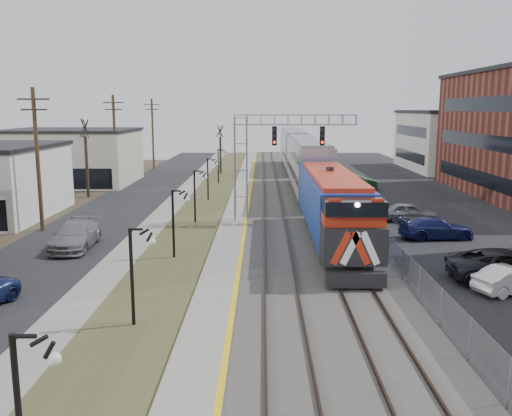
{
  "coord_description": "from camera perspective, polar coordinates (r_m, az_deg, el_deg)",
  "views": [
    {
      "loc": [
        1.13,
        -12.37,
        8.53
      ],
      "look_at": [
        0.74,
        20.04,
        2.6
      ],
      "focal_mm": 38.0,
      "sensor_mm": 36.0,
      "label": 1
    }
  ],
  "objects": [
    {
      "name": "platform_edge",
      "position": [
        48.1,
        -0.81,
        0.45
      ],
      "size": [
        0.24,
        120.0,
        0.01
      ],
      "primitive_type": "cube",
      "color": "gold",
      "rests_on": "platform"
    },
    {
      "name": "bare_trees",
      "position": [
        53.42,
        -14.31,
        3.78
      ],
      "size": [
        12.3,
        42.3,
        5.95
      ],
      "color": "#382D23",
      "rests_on": "ground"
    },
    {
      "name": "train",
      "position": [
        57.61,
        5.06,
        4.7
      ],
      "size": [
        3.0,
        63.05,
        5.33
      ],
      "color": "#123298",
      "rests_on": "ground"
    },
    {
      "name": "parking_lot",
      "position": [
        50.37,
        17.85,
        0.14
      ],
      "size": [
        16.0,
        120.0,
        0.04
      ],
      "primitive_type": "cube",
      "color": "black",
      "rests_on": "ground"
    },
    {
      "name": "car_street_b",
      "position": [
        35.32,
        -18.47,
        -2.82
      ],
      "size": [
        2.52,
        5.62,
        1.6
      ],
      "primitive_type": "imported",
      "rotation": [
        0.0,
        0.0,
        0.05
      ],
      "color": "gray",
      "rests_on": "ground"
    },
    {
      "name": "car_lot_e",
      "position": [
        43.07,
        15.92,
        -0.47
      ],
      "size": [
        4.42,
        2.17,
        1.45
      ],
      "primitive_type": "imported",
      "rotation": [
        0.0,
        0.0,
        1.46
      ],
      "color": "gray",
      "rests_on": "ground"
    },
    {
      "name": "signal_gantry",
      "position": [
        40.47,
        0.82,
        6.2
      ],
      "size": [
        9.0,
        1.07,
        8.15
      ],
      "color": "gray",
      "rests_on": "ground"
    },
    {
      "name": "sidewalk",
      "position": [
        48.8,
        -8.91,
        0.22
      ],
      "size": [
        2.0,
        120.0,
        0.08
      ],
      "primitive_type": "cube",
      "color": "gray",
      "rests_on": "ground"
    },
    {
      "name": "car_lot_c",
      "position": [
        29.81,
        24.97,
        -5.65
      ],
      "size": [
        5.94,
        3.01,
        1.61
      ],
      "primitive_type": "imported",
      "rotation": [
        0.0,
        0.0,
        1.51
      ],
      "color": "black",
      "rests_on": "ground"
    },
    {
      "name": "utility_poles",
      "position": [
        40.66,
        -22.0,
        4.64
      ],
      "size": [
        0.28,
        80.28,
        10.0
      ],
      "color": "#4C3823",
      "rests_on": "ground"
    },
    {
      "name": "fence",
      "position": [
        48.51,
        9.06,
        1.07
      ],
      "size": [
        0.04,
        120.0,
        1.6
      ],
      "primitive_type": "cube",
      "color": "gray",
      "rests_on": "ground"
    },
    {
      "name": "ballast_bed",
      "position": [
        48.2,
        4.09,
        0.27
      ],
      "size": [
        8.0,
        120.0,
        0.2
      ],
      "primitive_type": "cube",
      "color": "#595651",
      "rests_on": "ground"
    },
    {
      "name": "lampposts",
      "position": [
        31.76,
        -8.62,
        -1.62
      ],
      "size": [
        0.14,
        62.14,
        4.0
      ],
      "color": "black",
      "rests_on": "ground"
    },
    {
      "name": "track_near",
      "position": [
        48.09,
        1.72,
        0.48
      ],
      "size": [
        1.58,
        120.0,
        0.15
      ],
      "color": "#2D2119",
      "rests_on": "ballast_bed"
    },
    {
      "name": "car_lot_f",
      "position": [
        59.45,
        10.32,
        2.74
      ],
      "size": [
        5.1,
        2.38,
        1.62
      ],
      "primitive_type": "imported",
      "rotation": [
        0.0,
        0.0,
        1.43
      ],
      "color": "#0B3718",
      "rests_on": "ground"
    },
    {
      "name": "car_lot_d",
      "position": [
        37.91,
        18.43,
        -2.08
      ],
      "size": [
        5.06,
        2.46,
        1.42
      ],
      "primitive_type": "imported",
      "rotation": [
        0.0,
        0.0,
        1.67
      ],
      "color": "#171D52",
      "rests_on": "ground"
    },
    {
      "name": "street_west",
      "position": [
        49.75,
        -14.02,
        0.21
      ],
      "size": [
        7.0,
        120.0,
        0.04
      ],
      "primitive_type": "cube",
      "color": "black",
      "rests_on": "ground"
    },
    {
      "name": "grass_median",
      "position": [
        48.4,
        -5.4,
        0.21
      ],
      "size": [
        4.0,
        120.0,
        0.06
      ],
      "primitive_type": "cube",
      "color": "#414524",
      "rests_on": "ground"
    },
    {
      "name": "track_far",
      "position": [
        48.28,
        5.87,
        0.47
      ],
      "size": [
        1.58,
        120.0,
        0.15
      ],
      "color": "#2D2119",
      "rests_on": "ballast_bed"
    },
    {
      "name": "platform",
      "position": [
        48.15,
        -1.85,
        0.3
      ],
      "size": [
        2.0,
        120.0,
        0.24
      ],
      "primitive_type": "cube",
      "color": "gray",
      "rests_on": "ground"
    }
  ]
}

